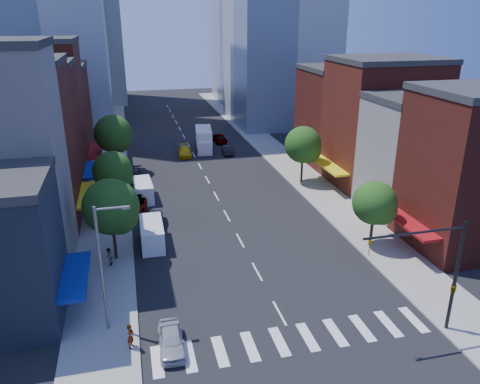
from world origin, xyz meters
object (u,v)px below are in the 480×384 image
at_px(cargo_van_far, 143,191).
at_px(pedestrian_near, 131,336).
at_px(taxi, 185,151).
at_px(parked_car_rear, 132,178).
at_px(parked_car_third, 135,204).
at_px(box_truck, 204,140).
at_px(cargo_van_near, 152,234).
at_px(pedestrian_far, 109,257).
at_px(traffic_car_far, 219,138).
at_px(traffic_car_oncoming, 227,150).
at_px(parked_car_second, 156,219).
at_px(parked_car_front, 171,340).

bearing_deg(cargo_van_far, pedestrian_near, -97.15).
bearing_deg(taxi, parked_car_rear, -121.95).
bearing_deg(parked_car_third, box_truck, 68.73).
xyz_separation_m(cargo_van_near, pedestrian_far, (-3.84, -3.24, -0.13)).
xyz_separation_m(parked_car_rear, traffic_car_far, (14.74, 17.52, -0.02)).
relative_size(parked_car_rear, traffic_car_oncoming, 1.33).
bearing_deg(taxi, box_truck, 44.56).
xyz_separation_m(parked_car_third, cargo_van_far, (1.07, 3.30, 0.25)).
xyz_separation_m(parked_car_second, pedestrian_far, (-4.54, -7.68, 0.31)).
xyz_separation_m(box_truck, pedestrian_far, (-14.10, -34.86, -0.59)).
xyz_separation_m(parked_car_front, parked_car_second, (0.50, 19.49, -0.05)).
bearing_deg(parked_car_third, pedestrian_near, -87.06).
bearing_deg(parked_car_front, pedestrian_near, 168.23).
xyz_separation_m(parked_car_rear, cargo_van_near, (1.30, -17.82, 0.28)).
distance_m(parked_car_second, taxi, 25.02).
relative_size(parked_car_third, traffic_car_oncoming, 1.43).
bearing_deg(parked_car_rear, traffic_car_far, 57.31).
bearing_deg(traffic_car_oncoming, parked_car_second, 65.37).
relative_size(pedestrian_near, pedestrian_far, 1.07).
relative_size(cargo_van_far, pedestrian_near, 3.02).
bearing_deg(cargo_van_far, traffic_car_oncoming, 47.57).
distance_m(parked_car_front, box_truck, 47.75).
xyz_separation_m(cargo_van_far, pedestrian_near, (-2.07, -26.39, -0.07)).
relative_size(parked_car_front, cargo_van_near, 0.78).
relative_size(cargo_van_near, box_truck, 0.62).
xyz_separation_m(parked_car_rear, box_truck, (11.56, 13.80, 0.74)).
xyz_separation_m(cargo_van_near, cargo_van_far, (-0.23, 11.92, -0.01)).
bearing_deg(pedestrian_near, cargo_van_far, 13.71).
bearing_deg(traffic_car_oncoming, pedestrian_near, 73.23).
bearing_deg(parked_car_second, traffic_car_far, 70.78).
relative_size(parked_car_second, taxi, 0.82).
bearing_deg(box_truck, cargo_van_far, -110.75).
xyz_separation_m(cargo_van_far, traffic_car_oncoming, (13.56, 16.30, -0.39)).
distance_m(parked_car_front, pedestrian_far, 12.48).
height_order(parked_car_second, traffic_car_far, traffic_car_far).
xyz_separation_m(parked_car_front, cargo_van_near, (-0.20, 15.05, 0.39)).
xyz_separation_m(parked_car_second, traffic_car_far, (12.74, 30.89, 0.15)).
distance_m(parked_car_second, cargo_van_near, 4.52).
bearing_deg(traffic_car_oncoming, traffic_car_far, -87.51).
bearing_deg(parked_car_rear, box_truck, 57.43).
bearing_deg(taxi, parked_car_second, -99.43).
bearing_deg(cargo_van_far, box_truck, 59.29).
bearing_deg(box_truck, traffic_car_far, 56.79).
bearing_deg(parked_car_second, box_truck, 73.80).
height_order(cargo_van_near, box_truck, box_truck).
height_order(taxi, box_truck, box_truck).
height_order(cargo_van_far, taxi, cargo_van_far).
xyz_separation_m(parked_car_front, parked_car_rear, (-1.50, 32.87, 0.11)).
xyz_separation_m(cargo_van_far, taxi, (7.02, 16.79, -0.38)).
distance_m(taxi, traffic_car_oncoming, 6.56).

